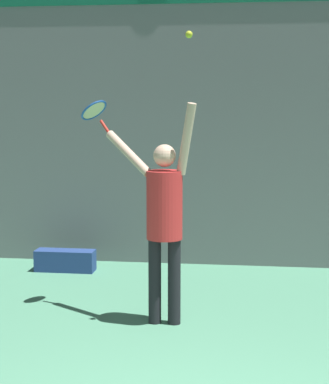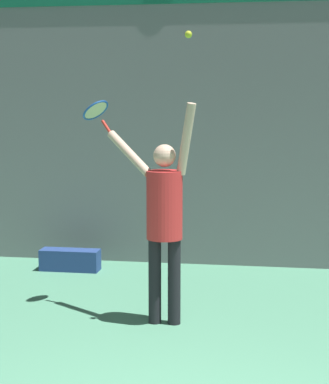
{
  "view_description": "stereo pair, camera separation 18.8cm",
  "coord_description": "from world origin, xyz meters",
  "px_view_note": "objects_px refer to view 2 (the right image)",
  "views": [
    {
      "loc": [
        0.36,
        -3.96,
        2.27
      ],
      "look_at": [
        -0.55,
        2.84,
        1.36
      ],
      "focal_mm": 65.0,
      "sensor_mm": 36.0,
      "label": 1
    },
    {
      "loc": [
        0.55,
        -3.94,
        2.27
      ],
      "look_at": [
        -0.55,
        2.84,
        1.36
      ],
      "focal_mm": 65.0,
      "sensor_mm": 36.0,
      "label": 2
    }
  ],
  "objects_px": {
    "tennis_player": "(164,212)",
    "tennis_ball": "(188,34)",
    "tennis_racket": "(96,112)",
    "water_bottle": "(64,263)",
    "equipment_bag": "(70,260)"
  },
  "relations": [
    {
      "from": "tennis_ball",
      "to": "water_bottle",
      "type": "bearing_deg",
      "value": 132.48
    },
    {
      "from": "tennis_player",
      "to": "tennis_ball",
      "type": "xyz_separation_m",
      "value": [
        0.26,
        -0.17,
        1.73
      ]
    },
    {
      "from": "water_bottle",
      "to": "equipment_bag",
      "type": "height_order",
      "value": "equipment_bag"
    },
    {
      "from": "tennis_ball",
      "to": "water_bottle",
      "type": "relative_size",
      "value": 0.27
    },
    {
      "from": "water_bottle",
      "to": "tennis_player",
      "type": "bearing_deg",
      "value": -49.29
    },
    {
      "from": "tennis_player",
      "to": "equipment_bag",
      "type": "xyz_separation_m",
      "value": [
        -1.6,
        1.99,
        -1.01
      ]
    },
    {
      "from": "tennis_racket",
      "to": "equipment_bag",
      "type": "height_order",
      "value": "tennis_racket"
    },
    {
      "from": "tennis_racket",
      "to": "tennis_ball",
      "type": "bearing_deg",
      "value": -31.23
    },
    {
      "from": "water_bottle",
      "to": "tennis_ball",
      "type": "bearing_deg",
      "value": -47.52
    },
    {
      "from": "tennis_racket",
      "to": "tennis_ball",
      "type": "relative_size",
      "value": 5.71
    },
    {
      "from": "tennis_racket",
      "to": "equipment_bag",
      "type": "bearing_deg",
      "value": 117.54
    },
    {
      "from": "water_bottle",
      "to": "tennis_racket",
      "type": "bearing_deg",
      "value": -59.65
    },
    {
      "from": "tennis_ball",
      "to": "equipment_bag",
      "type": "distance_m",
      "value": 3.95
    },
    {
      "from": "tennis_player",
      "to": "tennis_ball",
      "type": "relative_size",
      "value": 32.57
    },
    {
      "from": "tennis_player",
      "to": "tennis_ball",
      "type": "bearing_deg",
      "value": -33.0
    }
  ]
}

